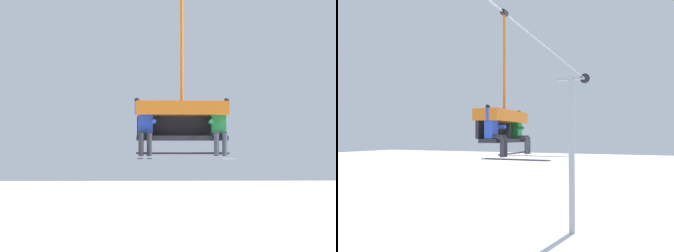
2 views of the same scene
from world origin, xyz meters
TOP-DOWN VIEW (x-y plane):
  - lift_tower_far at (10.47, -0.02)m, footprint 0.36×1.88m
  - lift_cable at (1.14, -0.80)m, footprint 20.66×0.05m
  - chairlift_chair at (-0.48, -0.73)m, footprint 2.02×0.74m
  - skier_blue at (-1.28, -0.94)m, footprint 0.48×1.70m
  - skier_green at (0.33, -0.94)m, footprint 0.48×1.70m

SIDE VIEW (x-z plane):
  - lift_tower_far at x=10.47m, z-range 0.17..9.38m
  - skier_blue at x=-1.28m, z-range 5.02..6.36m
  - skier_green at x=0.33m, z-range 5.02..6.36m
  - chairlift_chair at x=-0.48m, z-range 4.06..7.95m
  - lift_cable at x=1.14m, z-range 8.91..8.96m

